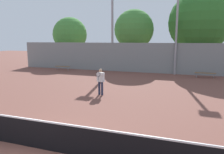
{
  "coord_description": "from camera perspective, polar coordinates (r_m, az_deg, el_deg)",
  "views": [
    {
      "loc": [
        4.47,
        -5.4,
        3.47
      ],
      "look_at": [
        -0.34,
        8.3,
        0.97
      ],
      "focal_mm": 35.0,
      "sensor_mm": 36.0,
      "label": 1
    }
  ],
  "objects": [
    {
      "name": "ground_plane",
      "position": [
        7.82,
        -18.96,
        -17.14
      ],
      "size": [
        100.0,
        100.0,
        0.0
      ],
      "primitive_type": "plane",
      "color": "brown"
    },
    {
      "name": "tennis_net",
      "position": [
        7.61,
        -19.17,
        -13.8
      ],
      "size": [
        12.12,
        0.09,
        0.98
      ],
      "color": "#195128",
      "rests_on": "ground_plane"
    },
    {
      "name": "tennis_player",
      "position": [
        13.74,
        -3.01,
        -0.81
      ],
      "size": [
        0.58,
        0.45,
        1.67
      ],
      "rotation": [
        0.0,
        0.0,
        -0.2
      ],
      "color": "#282D47",
      "rests_on": "ground_plane"
    },
    {
      "name": "bench_courtside_near",
      "position": [
        25.61,
        -12.82,
        2.67
      ],
      "size": [
        1.79,
        0.4,
        0.46
      ],
      "color": "brown",
      "rests_on": "ground_plane"
    },
    {
      "name": "bench_adjacent_court",
      "position": [
        21.78,
        23.16,
        0.91
      ],
      "size": [
        1.81,
        0.4,
        0.46
      ],
      "color": "brown",
      "rests_on": "ground_plane"
    },
    {
      "name": "light_pole_near_left",
      "position": [
        24.42,
        0.09,
        14.57
      ],
      "size": [
        0.9,
        0.6,
        9.27
      ],
      "color": "#939399",
      "rests_on": "ground_plane"
    },
    {
      "name": "light_pole_far_right",
      "position": [
        22.83,
        16.69,
        15.32
      ],
      "size": [
        0.9,
        0.6,
        9.46
      ],
      "color": "#939399",
      "rests_on": "ground_plane"
    },
    {
      "name": "back_fence",
      "position": [
        23.39,
        8.29,
        4.98
      ],
      "size": [
        30.1,
        0.06,
        3.13
      ],
      "color": "gray",
      "rests_on": "ground_plane"
    },
    {
      "name": "tree_green_tall",
      "position": [
        30.88,
        -10.94,
        10.84
      ],
      "size": [
        4.62,
        4.62,
        6.47
      ],
      "color": "brown",
      "rests_on": "ground_plane"
    },
    {
      "name": "tree_green_broad",
      "position": [
        25.98,
        5.76,
        12.2
      ],
      "size": [
        4.56,
        4.56,
        6.91
      ],
      "color": "brown",
      "rests_on": "ground_plane"
    },
    {
      "name": "tree_dark_dense",
      "position": [
        25.85,
        21.83,
        13.13
      ],
      "size": [
        6.52,
        6.52,
        8.57
      ],
      "color": "brown",
      "rests_on": "ground_plane"
    }
  ]
}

